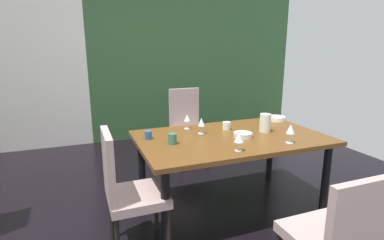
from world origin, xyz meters
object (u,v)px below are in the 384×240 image
at_px(chair_left_near, 126,187).
at_px(chair_head_far, 187,124).
at_px(wine_glass_south, 187,118).
at_px(cup_right, 172,139).
at_px(wine_glass_corner, 239,138).
at_px(wine_glass_east, 201,123).
at_px(serving_bowl_near_window, 243,135).
at_px(serving_bowl_center, 277,118).
at_px(dining_table, 231,144).
at_px(cup_near_shelf, 226,126).
at_px(wine_glass_front, 291,129).
at_px(cup_west, 148,135).
at_px(pitcher_north, 265,123).
at_px(chair_head_near, 337,235).

relative_size(chair_left_near, chair_head_far, 0.96).
relative_size(chair_head_far, wine_glass_south, 6.74).
bearing_deg(cup_right, wine_glass_corner, -39.04).
bearing_deg(wine_glass_east, serving_bowl_near_window, -39.07).
bearing_deg(chair_left_near, serving_bowl_center, 109.32).
xyz_separation_m(chair_head_far, wine_glass_corner, (-0.17, -1.67, 0.31)).
bearing_deg(dining_table, cup_near_shelf, 73.59).
bearing_deg(chair_head_far, cup_right, 64.96).
relative_size(chair_head_far, serving_bowl_near_window, 5.95).
bearing_deg(cup_near_shelf, wine_glass_front, -62.04).
bearing_deg(cup_near_shelf, cup_west, -177.54).
bearing_deg(pitcher_north, cup_near_shelf, 147.09).
height_order(wine_glass_east, serving_bowl_near_window, wine_glass_east).
bearing_deg(wine_glass_south, cup_near_shelf, -25.31).
relative_size(dining_table, wine_glass_corner, 12.08).
bearing_deg(wine_glass_front, chair_left_near, 176.17).
distance_m(serving_bowl_near_window, pitcher_north, 0.32).
relative_size(wine_glass_front, wine_glass_south, 1.10).
height_order(wine_glass_corner, serving_bowl_near_window, wine_glass_corner).
xyz_separation_m(chair_head_far, wine_glass_front, (0.35, -1.65, 0.32)).
height_order(dining_table, pitcher_north, pitcher_north).
bearing_deg(dining_table, wine_glass_east, 142.92).
xyz_separation_m(chair_left_near, cup_right, (0.45, 0.24, 0.26)).
xyz_separation_m(dining_table, chair_left_near, (-1.04, -0.28, -0.14)).
xyz_separation_m(serving_bowl_near_window, cup_west, (-0.83, 0.26, 0.02)).
height_order(wine_glass_front, serving_bowl_center, wine_glass_front).
height_order(dining_table, chair_head_far, chair_head_far).
relative_size(wine_glass_corner, cup_near_shelf, 1.84).
bearing_deg(serving_bowl_center, cup_right, -164.00).
xyz_separation_m(wine_glass_front, wine_glass_south, (-0.67, 0.76, -0.01)).
height_order(cup_west, pitcher_north, pitcher_north).
height_order(chair_left_near, chair_head_near, chair_left_near).
bearing_deg(dining_table, chair_head_near, -89.28).
distance_m(dining_table, cup_west, 0.78).
bearing_deg(serving_bowl_center, wine_glass_corner, -140.88).
height_order(cup_right, pitcher_north, pitcher_north).
xyz_separation_m(cup_near_shelf, cup_right, (-0.65, -0.25, 0.01)).
xyz_separation_m(serving_bowl_center, pitcher_north, (-0.40, -0.35, 0.07)).
xyz_separation_m(cup_right, pitcher_north, (0.97, 0.04, 0.04)).
relative_size(cup_west, cup_right, 0.81).
relative_size(dining_table, wine_glass_south, 11.47).
bearing_deg(wine_glass_east, chair_head_far, 76.92).
height_order(wine_glass_east, cup_west, wine_glass_east).
relative_size(wine_glass_east, wine_glass_south, 1.02).
bearing_deg(wine_glass_south, serving_bowl_near_window, -51.09).
height_order(dining_table, serving_bowl_center, serving_bowl_center).
bearing_deg(wine_glass_east, chair_head_near, -80.30).
distance_m(wine_glass_front, cup_near_shelf, 0.67).
distance_m(cup_right, pitcher_north, 0.97).
xyz_separation_m(serving_bowl_near_window, pitcher_north, (0.30, 0.09, 0.07)).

